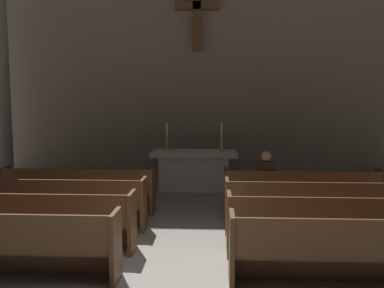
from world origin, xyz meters
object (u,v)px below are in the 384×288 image
at_px(pew_right_row_3, 315,207).
at_px(altar, 194,169).
at_px(pew_right_row_4, 302,193).
at_px(candlestick_right, 221,142).
at_px(pew_left_row_4, 78,190).
at_px(candlestick_left, 167,142).
at_px(pew_left_row_2, 34,221).
at_px(pew_right_row_2, 332,225).
at_px(lone_worshipper, 265,181).
at_px(pew_right_row_1, 355,252).
at_px(pew_left_row_3, 59,203).

distance_m(pew_right_row_3, altar, 4.14).
distance_m(pew_right_row_4, altar, 3.27).
distance_m(pew_right_row_4, candlestick_right, 2.93).
distance_m(pew_left_row_4, candlestick_left, 2.93).
height_order(pew_left_row_2, altar, altar).
bearing_deg(pew_left_row_2, pew_right_row_4, 25.81).
xyz_separation_m(altar, candlestick_right, (0.70, 0.00, 0.71)).
height_order(pew_right_row_3, candlestick_right, candlestick_right).
height_order(pew_right_row_2, lone_worshipper, lone_worshipper).
height_order(pew_left_row_2, pew_right_row_1, same).
bearing_deg(altar, candlestick_left, 180.00).
xyz_separation_m(pew_left_row_3, pew_right_row_1, (4.59, -2.22, 0.00)).
bearing_deg(lone_worshipper, altar, 124.19).
relative_size(pew_right_row_4, lone_worshipper, 2.39).
xyz_separation_m(pew_right_row_3, lone_worshipper, (-0.74, 1.15, 0.22)).
xyz_separation_m(pew_left_row_4, candlestick_right, (3.00, 2.33, 0.76)).
height_order(pew_left_row_4, candlestick_right, candlestick_right).
bearing_deg(pew_right_row_1, altar, 112.08).
distance_m(pew_right_row_2, candlestick_left, 5.50).
xyz_separation_m(pew_left_row_2, pew_left_row_4, (0.00, 2.22, 0.00)).
relative_size(pew_right_row_3, altar, 1.43).
xyz_separation_m(pew_right_row_2, lone_worshipper, (-0.74, 2.26, 0.22)).
distance_m(pew_left_row_4, pew_right_row_3, 4.73).
xyz_separation_m(pew_left_row_4, candlestick_left, (1.60, 2.33, 0.76)).
xyz_separation_m(pew_right_row_1, pew_right_row_2, (0.00, 1.11, 0.00)).
bearing_deg(pew_right_row_2, pew_left_row_2, 180.00).
bearing_deg(candlestick_right, pew_left_row_3, -131.05).
height_order(altar, lone_worshipper, lone_worshipper).
xyz_separation_m(altar, candlestick_left, (-0.70, 0.00, 0.71)).
distance_m(pew_left_row_3, candlestick_left, 3.87).
height_order(pew_left_row_4, pew_right_row_3, same).
distance_m(pew_right_row_4, lone_worshipper, 0.77).
bearing_deg(candlestick_left, pew_right_row_2, -56.64).
bearing_deg(candlestick_left, pew_left_row_3, -114.89).
relative_size(pew_right_row_3, candlestick_left, 4.39).
bearing_deg(pew_left_row_4, pew_left_row_2, -90.00).
distance_m(pew_left_row_4, pew_right_row_1, 5.68).
distance_m(altar, candlestick_right, 1.00).
bearing_deg(pew_left_row_3, pew_right_row_4, 13.59).
bearing_deg(pew_right_row_3, pew_right_row_1, -90.00).
height_order(pew_left_row_3, lone_worshipper, lone_worshipper).
height_order(pew_left_row_2, pew_left_row_3, same).
height_order(pew_right_row_3, altar, altar).
distance_m(pew_right_row_1, pew_right_row_2, 1.11).
height_order(pew_right_row_1, pew_right_row_2, same).
distance_m(pew_right_row_3, candlestick_left, 4.63).
bearing_deg(candlestick_right, pew_left_row_2, -123.36).
relative_size(pew_left_row_3, pew_right_row_4, 1.00).
height_order(pew_right_row_2, altar, altar).
xyz_separation_m(pew_left_row_3, pew_right_row_2, (4.59, -1.11, 0.00)).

